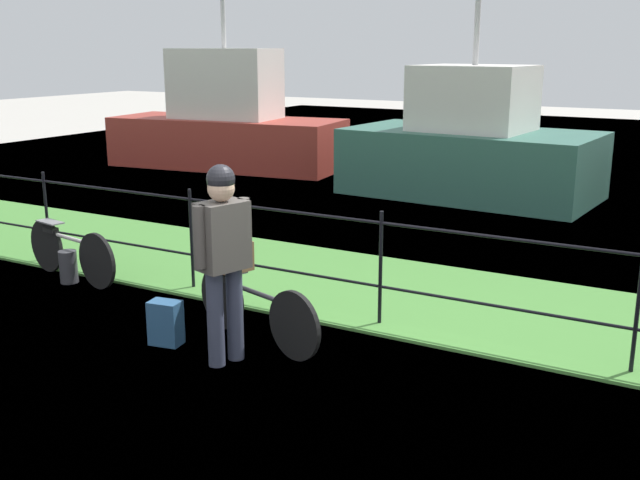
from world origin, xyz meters
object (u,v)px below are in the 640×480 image
bicycle_main (255,308)px  moored_boat_far (226,125)px  moored_boat_mid (471,149)px  backpack_on_paving (166,323)px  terrier_dog (229,233)px  bicycle_parked (70,251)px  cyclist_person (223,247)px  mooring_bollard (68,267)px  wooden_crate (228,255)px

bicycle_main → moored_boat_far: 10.30m
moored_boat_mid → backpack_on_paving: bearing=-90.8°
backpack_on_paving → moored_boat_far: 10.27m
terrier_dog → bicycle_parked: bearing=170.5°
cyclist_person → mooring_bollard: cyclist_person is taller
terrier_dog → backpack_on_paving: bearing=-122.8°
wooden_crate → mooring_bollard: (-2.48, 0.32, -0.56)m
bicycle_parked → moored_boat_far: size_ratio=0.31×
backpack_on_paving → bicycle_parked: 2.43m
mooring_bollard → moored_boat_far: 8.48m
bicycle_main → backpack_on_paving: bicycle_main is taller
bicycle_parked → moored_boat_far: bearing=114.1°
bicycle_main → mooring_bollard: 2.87m
wooden_crate → mooring_bollard: size_ratio=1.03×
moored_boat_mid → moored_boat_far: (-5.73, 0.56, 0.08)m
wooden_crate → terrier_dog: 0.21m
bicycle_main → moored_boat_mid: size_ratio=0.35×
wooden_crate → mooring_bollard: wooden_crate is taller
cyclist_person → backpack_on_paving: bearing=175.9°
backpack_on_paving → wooden_crate: bearing=-130.2°
mooring_bollard → moored_boat_mid: size_ratio=0.08×
wooden_crate → cyclist_person: (0.39, -0.59, 0.26)m
mooring_bollard → bicycle_parked: bicycle_parked is taller
terrier_dog → cyclist_person: bearing=-58.0°
terrier_dog → backpack_on_paving: terrier_dog is taller
terrier_dog → mooring_bollard: size_ratio=0.88×
bicycle_parked → wooden_crate: bearing=-9.4°
wooden_crate → terrier_dog: bearing=-16.9°
cyclist_person → moored_boat_far: 10.69m
wooden_crate → moored_boat_far: (-5.94, 8.02, 0.18)m
bicycle_parked → moored_boat_far: moored_boat_far is taller
bicycle_main → wooden_crate: wooden_crate is taller
terrier_dog → mooring_bollard: bearing=172.6°
terrier_dog → cyclist_person: (0.36, -0.58, 0.05)m
backpack_on_paving → bicycle_parked: (-2.23, 0.96, 0.13)m
cyclist_person → moored_boat_mid: (-0.60, 8.06, -0.16)m
mooring_bollard → bicycle_main: bearing=-8.5°
bicycle_parked → terrier_dog: bearing=-9.5°
mooring_bollard → moored_boat_far: (-3.47, 7.71, 0.73)m
bicycle_main → terrier_dog: 0.72m
bicycle_parked → moored_boat_far: 8.35m
cyclist_person → backpack_on_paving: 1.07m
bicycle_parked → moored_boat_mid: (2.34, 7.05, 0.51)m
backpack_on_paving → moored_boat_far: (-5.63, 8.56, 0.72)m
cyclist_person → mooring_bollard: (-2.86, 0.91, -0.82)m
wooden_crate → moored_boat_far: size_ratio=0.07×
bicycle_parked → moored_boat_far: (-3.39, 7.60, 0.59)m
bicycle_parked → moored_boat_mid: 7.44m
wooden_crate → backpack_on_paving: wooden_crate is taller
terrier_dog → backpack_on_paving: size_ratio=0.81×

